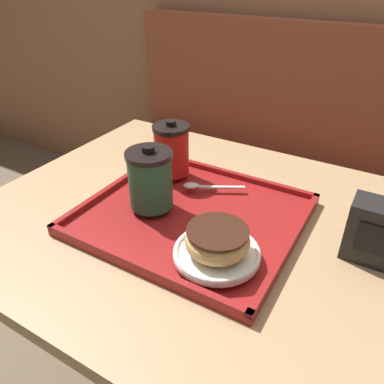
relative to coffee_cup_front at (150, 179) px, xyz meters
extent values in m
cube|color=brown|center=(-0.01, 0.88, -0.60)|extent=(1.51, 0.44, 0.45)
cube|color=brown|center=(-0.01, 1.06, -0.10)|extent=(1.51, 0.08, 0.55)
cube|color=tan|center=(0.11, 0.05, -0.10)|extent=(0.97, 0.74, 0.03)
cylinder|color=#333338|center=(0.11, 0.05, -0.47)|extent=(0.08, 0.08, 0.71)
cube|color=maroon|center=(0.08, 0.03, -0.08)|extent=(0.42, 0.38, 0.01)
cube|color=maroon|center=(0.08, -0.15, -0.07)|extent=(0.42, 0.01, 0.01)
cube|color=maroon|center=(0.08, 0.21, -0.07)|extent=(0.42, 0.01, 0.01)
cube|color=maroon|center=(-0.12, 0.03, -0.07)|extent=(0.01, 0.38, 0.01)
cube|color=maroon|center=(0.28, 0.03, -0.07)|extent=(0.01, 0.38, 0.01)
cylinder|color=#235638|center=(0.00, 0.00, -0.01)|extent=(0.09, 0.09, 0.11)
cylinder|color=black|center=(0.00, 0.00, 0.05)|extent=(0.09, 0.09, 0.01)
cylinder|color=black|center=(0.00, 0.00, 0.06)|extent=(0.02, 0.02, 0.01)
cylinder|color=red|center=(-0.04, 0.14, -0.01)|extent=(0.08, 0.08, 0.11)
cylinder|color=black|center=(-0.04, 0.14, 0.05)|extent=(0.08, 0.08, 0.01)
cylinder|color=black|center=(-0.04, 0.14, 0.06)|extent=(0.02, 0.02, 0.01)
cylinder|color=white|center=(0.19, -0.07, -0.06)|extent=(0.15, 0.15, 0.01)
torus|color=white|center=(0.19, -0.07, -0.05)|extent=(0.15, 0.15, 0.01)
torus|color=#DBB270|center=(0.19, -0.07, -0.03)|extent=(0.11, 0.11, 0.04)
cylinder|color=#381E14|center=(0.19, -0.07, -0.01)|extent=(0.10, 0.10, 0.00)
ellipsoid|color=silver|center=(0.04, 0.10, -0.05)|extent=(0.04, 0.04, 0.01)
cube|color=silver|center=(0.09, 0.13, -0.06)|extent=(0.09, 0.06, 0.00)
cube|color=black|center=(0.41, 0.09, -0.03)|extent=(0.10, 0.06, 0.11)
cube|color=black|center=(0.41, 0.05, -0.02)|extent=(0.06, 0.00, 0.06)
camera|label=1|loc=(0.40, -0.51, 0.37)|focal=35.00mm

